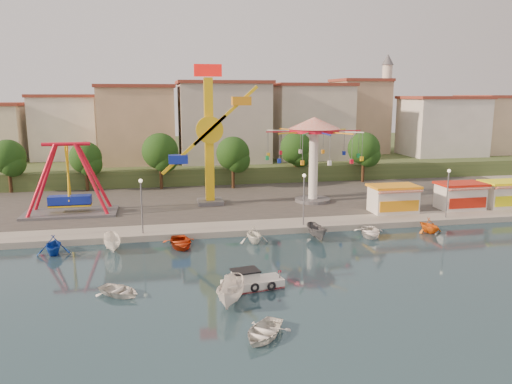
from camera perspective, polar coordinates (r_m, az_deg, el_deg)
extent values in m
plane|color=#152B3A|center=(37.56, -0.77, -10.27)|extent=(200.00, 200.00, 0.00)
cube|color=#9E998E|center=(97.53, -7.38, 3.13)|extent=(200.00, 100.00, 0.60)
cube|color=#4C4944|center=(66.02, -5.48, -0.37)|extent=(90.00, 28.00, 0.01)
cube|color=#384C26|center=(102.33, -7.59, 4.18)|extent=(200.00, 60.00, 3.00)
cube|color=#59595E|center=(59.08, -20.39, -2.25)|extent=(10.00, 5.00, 0.30)
cube|color=#12249F|center=(58.78, -20.49, -0.87)|extent=(4.50, 1.40, 1.00)
cylinder|color=red|center=(57.88, -20.90, 5.14)|extent=(5.00, 0.40, 0.40)
cube|color=#59595E|center=(60.81, -5.26, -1.12)|extent=(3.00, 3.00, 0.50)
cube|color=yellow|center=(59.70, -5.38, 5.69)|extent=(1.00, 1.00, 15.00)
cube|color=#F8120D|center=(59.50, -5.53, 13.67)|extent=(3.20, 0.50, 1.40)
cylinder|color=yellow|center=(58.79, -5.32, 7.08)|extent=(3.20, 0.50, 3.20)
cube|color=yellow|center=(58.72, -3.50, 8.72)|extent=(7.71, 0.35, 6.90)
cube|color=orange|center=(58.95, -1.69, 10.36)|extent=(2.20, 1.20, 1.00)
cylinder|color=#59595E|center=(62.24, 6.49, -0.91)|extent=(4.40, 4.40, 0.40)
cylinder|color=white|center=(61.49, 6.57, 3.01)|extent=(1.10, 1.10, 9.00)
cylinder|color=red|center=(61.04, 6.66, 7.01)|extent=(6.00, 6.00, 0.50)
cone|color=red|center=(60.98, 6.68, 7.85)|extent=(6.40, 6.40, 1.40)
cube|color=white|center=(58.26, 15.40, -0.87)|extent=(5.00, 3.00, 2.80)
cube|color=orange|center=(57.97, 15.48, 0.63)|extent=(5.40, 3.40, 0.25)
cube|color=red|center=(56.55, 16.22, -0.03)|extent=(5.00, 0.77, 0.43)
cube|color=white|center=(62.42, 22.29, -0.52)|extent=(5.00, 3.00, 2.80)
cube|color=red|center=(62.15, 22.39, 0.88)|extent=(5.40, 3.40, 0.25)
cube|color=red|center=(60.82, 23.24, 0.27)|extent=(5.00, 0.77, 0.43)
cube|color=white|center=(65.77, 26.51, -0.31)|extent=(5.00, 3.00, 2.80)
cube|color=#F1F314|center=(65.52, 26.63, 1.02)|extent=(5.40, 3.40, 0.25)
cylinder|color=#59595E|center=(48.60, -12.92, -1.76)|extent=(0.14, 0.14, 5.00)
cylinder|color=#59595E|center=(50.63, 5.48, -1.01)|extent=(0.14, 0.14, 5.00)
cylinder|color=#59595E|center=(57.24, 21.02, -0.30)|extent=(0.14, 0.14, 5.00)
cylinder|color=#382314|center=(74.91, -26.29, 1.29)|extent=(0.44, 0.44, 3.60)
sphere|color=black|center=(74.50, -26.49, 3.63)|extent=(4.60, 4.60, 4.60)
cylinder|color=#382314|center=(72.21, -18.76, 1.44)|extent=(0.44, 0.44, 3.40)
sphere|color=black|center=(71.81, -18.90, 3.74)|extent=(4.35, 4.35, 4.35)
cylinder|color=#382314|center=(71.09, -10.81, 1.91)|extent=(0.44, 0.44, 3.92)
sphere|color=black|center=(70.64, -10.91, 4.61)|extent=(5.02, 5.02, 5.02)
cylinder|color=#382314|center=(70.44, -2.63, 1.90)|extent=(0.44, 0.44, 3.66)
sphere|color=black|center=(70.00, -2.65, 4.45)|extent=(4.68, 4.68, 4.68)
cylinder|color=#382314|center=(75.40, 4.57, 2.54)|extent=(0.44, 0.44, 3.80)
sphere|color=black|center=(74.99, 4.61, 5.01)|extent=(4.86, 4.86, 4.86)
cylinder|color=#382314|center=(77.03, 12.12, 2.50)|extent=(0.44, 0.44, 3.77)
sphere|color=black|center=(76.63, 12.22, 4.90)|extent=(4.83, 4.83, 4.83)
cube|color=silver|center=(87.33, -21.19, 6.19)|extent=(12.33, 9.01, 8.63)
cube|color=tan|center=(86.53, -12.52, 7.49)|extent=(11.95, 9.28, 11.23)
cube|color=beige|center=(84.27, -3.05, 6.95)|extent=(12.59, 10.50, 9.20)
cube|color=beige|center=(90.45, 5.18, 7.22)|extent=(10.75, 9.23, 9.24)
cube|color=tan|center=(93.27, 13.45, 7.69)|extent=(12.77, 10.96, 11.21)
cube|color=silver|center=(97.38, 20.24, 7.78)|extent=(8.23, 8.98, 12.36)
cube|color=beige|center=(108.10, 24.24, 6.80)|extent=(11.59, 10.93, 8.76)
cylinder|color=silver|center=(98.03, 14.58, 9.19)|extent=(1.80, 1.80, 16.00)
cylinder|color=#59595E|center=(98.02, 14.72, 12.11)|extent=(2.80, 2.80, 0.30)
cone|color=#59595E|center=(98.20, 14.84, 14.44)|extent=(2.20, 2.20, 2.00)
cube|color=white|center=(36.37, -0.39, -10.56)|extent=(4.56, 2.39, 0.78)
cube|color=red|center=(36.44, -0.39, -10.84)|extent=(4.56, 2.39, 0.14)
cube|color=white|center=(36.12, -1.23, -9.61)|extent=(1.94, 1.59, 0.78)
cube|color=black|center=(35.97, -1.24, -8.97)|extent=(2.14, 1.79, 0.10)
torus|color=black|center=(35.53, -0.12, -10.88)|extent=(0.68, 0.29, 0.66)
torus|color=black|center=(35.80, 1.81, -10.71)|extent=(0.68, 0.29, 0.66)
imported|color=white|center=(36.41, -15.35, -10.82)|extent=(4.00, 3.89, 0.68)
imported|color=white|center=(29.60, 0.84, -15.65)|extent=(4.15, 4.39, 0.74)
imported|color=silver|center=(33.64, -2.84, -11.40)|extent=(2.93, 4.55, 1.64)
imported|color=#1440B1|center=(46.95, -22.15, -5.61)|extent=(3.07, 3.47, 1.69)
imported|color=white|center=(46.26, -16.08, -5.59)|extent=(2.02, 4.02, 1.49)
imported|color=#B6320E|center=(46.18, -8.63, -5.70)|extent=(3.31, 4.39, 0.86)
imported|color=white|center=(46.83, -0.25, -4.87)|extent=(2.84, 3.23, 1.60)
imported|color=#515156|center=(48.36, 6.98, -4.53)|extent=(1.56, 3.78, 1.44)
imported|color=white|center=(50.36, 12.90, -4.46)|extent=(3.89, 4.67, 0.83)
imported|color=orange|center=(53.14, 19.20, -3.61)|extent=(2.93, 3.25, 1.51)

